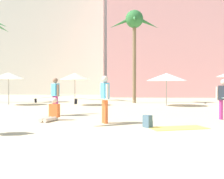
{
  "coord_description": "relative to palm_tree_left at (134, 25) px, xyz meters",
  "views": [
    {
      "loc": [
        0.38,
        -6.24,
        1.4
      ],
      "look_at": [
        -0.67,
        6.77,
        1.21
      ],
      "focal_mm": 43.73,
      "sensor_mm": 36.0,
      "label": 1
    }
  ],
  "objects": [
    {
      "name": "ground",
      "position": [
        -0.41,
        -15.94,
        -6.28
      ],
      "size": [
        120.0,
        120.0,
        0.0
      ],
      "primitive_type": "plane",
      "color": "#C6B28C"
    },
    {
      "name": "person_mid_left",
      "position": [
        -1.11,
        -12.24,
        -5.33
      ],
      "size": [
        2.46,
        1.71,
        1.77
      ],
      "rotation": [
        0.0,
        0.0,
        0.46
      ],
      "color": "orange",
      "rests_on": "ground"
    },
    {
      "name": "person_mid_center",
      "position": [
        -3.3,
        -11.53,
        -5.96
      ],
      "size": [
        0.61,
        1.03,
        0.92
      ],
      "rotation": [
        0.0,
        0.0,
        4.45
      ],
      "color": "beige",
      "rests_on": "ground"
    },
    {
      "name": "hotel_pink",
      "position": [
        6.53,
        14.33,
        3.06
      ],
      "size": [
        19.37,
        10.09,
        18.67
      ],
      "primitive_type": "cube",
      "color": "pink",
      "rests_on": "ground"
    },
    {
      "name": "person_mid_right",
      "position": [
        -3.67,
        -9.71,
        -5.33
      ],
      "size": [
        2.26,
        1.85,
        1.76
      ],
      "rotation": [
        0.0,
        0.0,
        0.78
      ],
      "color": "#B7337F",
      "rests_on": "ground"
    },
    {
      "name": "cafe_umbrella_1",
      "position": [
        -9.12,
        -3.03,
        -4.17
      ],
      "size": [
        2.32,
        2.32,
        2.36
      ],
      "color": "gray",
      "rests_on": "ground"
    },
    {
      "name": "hotel_tower_gray",
      "position": [
        -13.93,
        23.11,
        9.47
      ],
      "size": [
        18.8,
        10.42,
        31.49
      ],
      "primitive_type": "cube",
      "color": "beige",
      "rests_on": "ground"
    },
    {
      "name": "backpack",
      "position": [
        0.43,
        -13.04,
        -6.07
      ],
      "size": [
        0.35,
        0.35,
        0.42
      ],
      "rotation": [
        0.0,
        0.0,
        0.71
      ],
      "color": "#456170",
      "rests_on": "ground"
    },
    {
      "name": "person_near_right",
      "position": [
        3.65,
        -10.75,
        -5.37
      ],
      "size": [
        0.73,
        2.64,
        1.67
      ],
      "rotation": [
        0.0,
        0.0,
        4.5
      ],
      "color": "#B7337F",
      "rests_on": "ground"
    },
    {
      "name": "palm_tree_left",
      "position": [
        0.0,
        0.0,
        0.0
      ],
      "size": [
        4.08,
        4.06,
        7.5
      ],
      "color": "brown",
      "rests_on": "ground"
    },
    {
      "name": "cafe_umbrella_4",
      "position": [
        2.21,
        -3.11,
        -4.29
      ],
      "size": [
        2.79,
        2.79,
        2.26
      ],
      "color": "gray",
      "rests_on": "ground"
    },
    {
      "name": "beach_towel",
      "position": [
        1.42,
        -13.08,
        -6.27
      ],
      "size": [
        2.05,
        1.39,
        0.01
      ],
      "primitive_type": "cube",
      "rotation": [
        0.0,
        0.0,
        0.33
      ],
      "color": "#F4CC4C",
      "rests_on": "ground"
    },
    {
      "name": "cafe_umbrella_0",
      "position": [
        -4.23,
        -3.03,
        -4.23
      ],
      "size": [
        2.22,
        2.22,
        2.29
      ],
      "color": "gray",
      "rests_on": "ground"
    }
  ]
}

